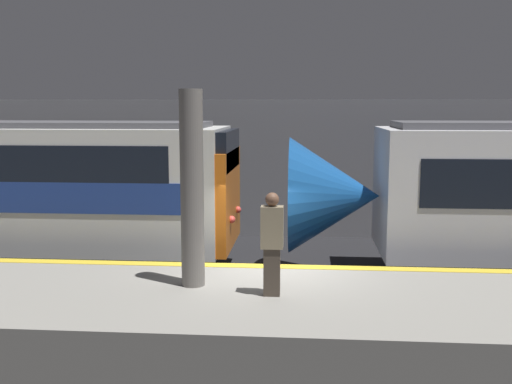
% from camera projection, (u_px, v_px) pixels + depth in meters
% --- Properties ---
extents(ground_plane, '(120.00, 120.00, 0.00)m').
position_uv_depth(ground_plane, '(272.00, 313.00, 12.41)').
color(ground_plane, black).
extents(platform, '(40.00, 3.88, 1.04)m').
position_uv_depth(platform, '(265.00, 322.00, 10.42)').
color(platform, gray).
rests_on(platform, ground).
extents(station_rear_barrier, '(50.00, 0.15, 4.46)m').
position_uv_depth(station_rear_barrier, '(285.00, 169.00, 19.40)').
color(station_rear_barrier, gray).
rests_on(station_rear_barrier, ground).
extents(support_pillar_near, '(0.42, 0.42, 3.52)m').
position_uv_depth(support_pillar_near, '(192.00, 189.00, 10.62)').
color(support_pillar_near, slate).
rests_on(support_pillar_near, platform).
extents(person_waiting, '(0.38, 0.24, 1.78)m').
position_uv_depth(person_waiting, '(272.00, 241.00, 10.15)').
color(person_waiting, '#473D33').
rests_on(person_waiting, platform).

